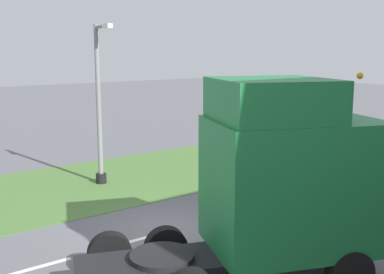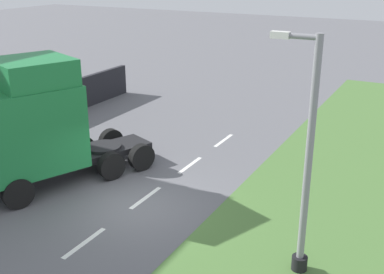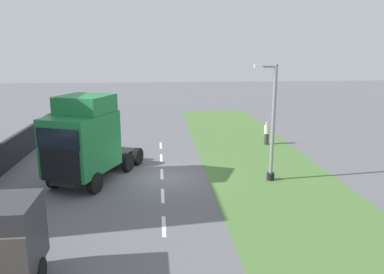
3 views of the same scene
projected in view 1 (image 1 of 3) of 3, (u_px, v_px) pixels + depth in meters
ground_plane at (168, 231)px, 13.98m from camera, size 120.00×120.00×0.00m
grass_verge at (80, 186)px, 18.66m from camera, size 7.00×44.00×0.01m
lane_markings at (147, 237)px, 13.56m from camera, size 0.16×14.60×0.00m
lorry_cab at (281, 182)px, 10.72m from camera, size 4.80×6.92×4.74m
lamp_post at (100, 115)px, 18.48m from camera, size 1.32×0.41×6.15m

